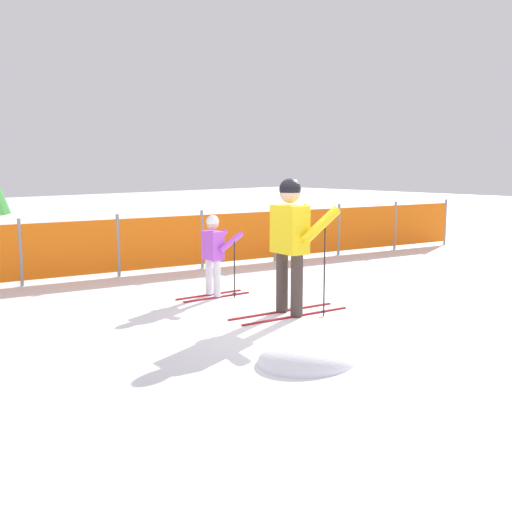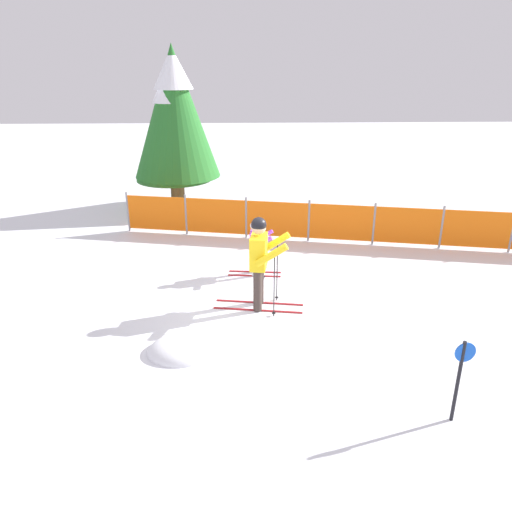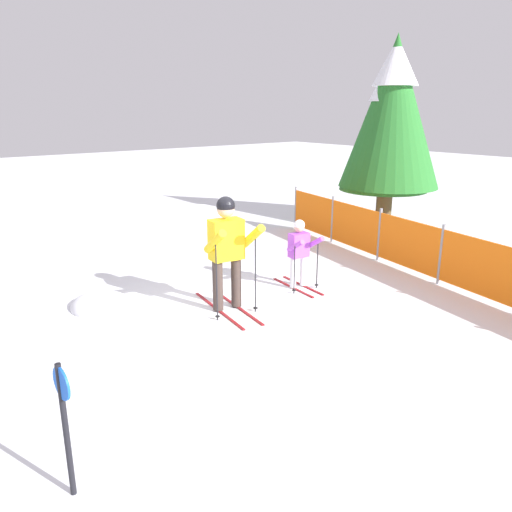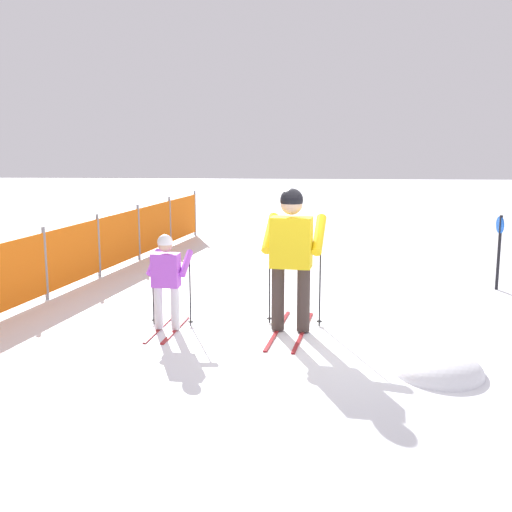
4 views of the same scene
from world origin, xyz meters
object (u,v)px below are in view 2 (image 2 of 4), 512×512
Objects in this scene: safety_fence at (341,222)px; conifer_near at (171,121)px; skier_adult at (260,255)px; conifer_far at (175,110)px; trail_marker at (460,372)px; skier_child at (256,244)px.

safety_fence is 6.25m from conifer_near.
conifer_near is at bearing 117.98° from skier_adult.
conifer_far is 0.34m from conifer_near.
safety_fence is at bearing 91.57° from trail_marker.
conifer_near is (-4.70, 3.48, 2.20)m from safety_fence.
skier_adult is 1.47× the size of skier_child.
conifer_near is at bearing 143.50° from safety_fence.
skier_child is 0.28× the size of conifer_near.
skier_child is at bearing -139.20° from safety_fence.
safety_fence is (2.30, 1.99, -0.18)m from skier_child.
trail_marker is at bearing -64.89° from conifer_near.
conifer_far reaches higher than skier_adult.
conifer_far reaches higher than skier_child.
conifer_far reaches higher than trail_marker.
safety_fence is 6.97m from trail_marker.
safety_fence is at bearing -37.52° from conifer_far.
skier_child reaches higher than trail_marker.
trail_marker is (4.89, -10.44, -1.99)m from conifer_near.
safety_fence is 6.30m from conifer_far.
conifer_near is (-2.43, 7.07, 1.66)m from skier_adult.
conifer_far is 1.12× the size of conifer_near.
trail_marker is at bearing -88.43° from safety_fence.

